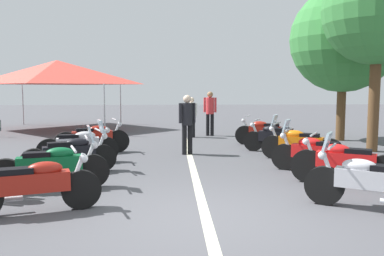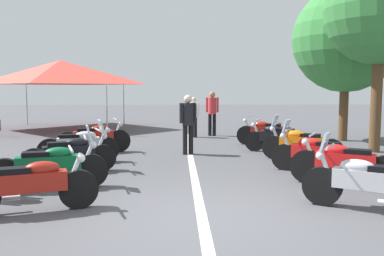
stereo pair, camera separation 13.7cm
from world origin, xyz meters
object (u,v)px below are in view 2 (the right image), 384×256
Objects in this scene: motorcycle_left_row_1 at (51,165)px; motorcycle_left_row_3 at (79,145)px; bystander_4 at (188,120)px; motorcycle_right_row_4 at (277,138)px; event_tent at (60,72)px; motorcycle_right_row_3 at (300,143)px; motorcycle_left_row_4 at (94,138)px; motorcycle_left_row_0 at (32,184)px; roadside_tree_0 at (346,39)px; motorcycle_right_row_5 at (266,132)px; motorcycle_right_row_1 at (344,163)px; motorcycle_right_row_2 at (316,153)px; bystander_0 at (194,114)px; roadside_tree_1 at (380,10)px; bystander_3 at (212,110)px; motorcycle_right_row_0 at (367,182)px; motorcycle_left_row_2 at (71,153)px.

motorcycle_left_row_1 reaches higher than motorcycle_left_row_3.
bystander_4 reaches higher than motorcycle_left_row_1.
motorcycle_left_row_3 reaches higher than motorcycle_right_row_4.
motorcycle_right_row_3 is at bearing -134.34° from event_tent.
motorcycle_left_row_4 is (1.55, -0.06, 0.00)m from motorcycle_left_row_3.
motorcycle_left_row_0 is 7.67m from motorcycle_right_row_4.
motorcycle_right_row_4 is 5.17m from roadside_tree_0.
motorcycle_left_row_4 is 5.61m from motorcycle_right_row_5.
motorcycle_right_row_1 is (-4.24, -5.71, 0.00)m from motorcycle_left_row_4.
motorcycle_left_row_3 is 1.07× the size of motorcycle_right_row_2.
motorcycle_right_row_5 reaches higher than motorcycle_right_row_4.
motorcycle_right_row_2 is (1.29, -5.54, -0.01)m from motorcycle_left_row_1.
motorcycle_right_row_5 is at bearing 34.40° from motorcycle_left_row_0.
motorcycle_left_row_3 is 1.29× the size of bystander_0.
bystander_4 is 6.50m from roadside_tree_1.
roadside_tree_1 reaches higher than motorcycle_right_row_1.
motorcycle_left_row_1 is at bearing 76.98° from motorcycle_left_row_0.
motorcycle_left_row_4 is 1.12× the size of motorcycle_right_row_2.
motorcycle_right_row_2 is (1.26, 0.11, -0.01)m from motorcycle_right_row_1.
motorcycle_right_row_1 is at bearing 126.28° from motorcycle_right_row_2.
roadside_tree_1 is at bearing -83.39° from bystander_0.
motorcycle_left_row_1 is 1.37× the size of bystander_0.
bystander_3 is (8.44, 1.85, 0.58)m from motorcycle_right_row_1.
motorcycle_right_row_5 is 10.32m from event_tent.
motorcycle_right_row_0 is 0.95× the size of motorcycle_right_row_3.
motorcycle_right_row_3 is 0.34× the size of roadside_tree_0.
motorcycle_left_row_3 is 1.13× the size of bystander_3.
bystander_0 is (5.28, -3.15, 0.45)m from motorcycle_left_row_3.
motorcycle_left_row_1 is 1.12× the size of motorcycle_right_row_5.
motorcycle_right_row_0 is at bearing -31.16° from motorcycle_left_row_1.
motorcycle_left_row_0 is 13.26m from event_tent.
motorcycle_right_row_5 is at bearing -54.22° from motorcycle_right_row_3.
roadside_tree_0 reaches higher than motorcycle_left_row_3.
motorcycle_right_row_1 is at bearing -35.93° from motorcycle_left_row_2.
motorcycle_left_row_1 is 6.31m from motorcycle_right_row_3.
motorcycle_right_row_1 reaches higher than motorcycle_left_row_4.
roadside_tree_1 reaches higher than roadside_tree_0.
motorcycle_left_row_0 is 5.68m from motorcycle_right_row_1.
bystander_4 is at bearing -32.60° from motorcycle_right_row_0.
event_tent is at bearing 103.48° from bystander_0.
motorcycle_left_row_3 is at bearing 50.77° from motorcycle_right_row_5.
motorcycle_left_row_4 is at bearing 72.96° from motorcycle_left_row_0.
motorcycle_left_row_4 is 1.10× the size of motorcycle_right_row_3.
bystander_4 is at bearing -12.07° from motorcycle_right_row_2.
motorcycle_right_row_2 is at bearing -2.28° from motorcycle_left_row_1.
motorcycle_right_row_1 is 1.07× the size of bystander_3.
motorcycle_right_row_0 is 0.95× the size of motorcycle_right_row_1.
motorcycle_left_row_3 is at bearing 17.25° from motorcycle_right_row_2.
motorcycle_right_row_3 is at bearing -59.89° from motorcycle_right_row_1.
event_tent is at bearing 89.58° from motorcycle_left_row_1.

